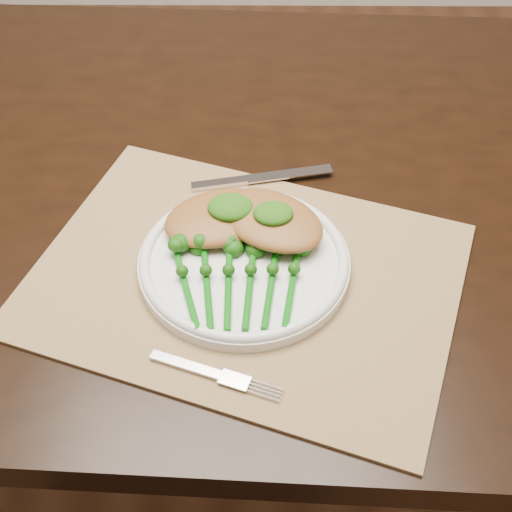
{
  "coord_description": "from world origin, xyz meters",
  "views": [
    {
      "loc": [
        0.13,
        -0.7,
        1.37
      ],
      "look_at": [
        0.13,
        -0.13,
        0.78
      ],
      "focal_mm": 50.0,
      "sensor_mm": 36.0,
      "label": 1
    }
  ],
  "objects_px": {
    "placemat": "(245,278)",
    "broccolini_bundle": "(239,287)",
    "dining_table": "(217,335)",
    "chicken_fillet_left": "(221,217)",
    "dinner_plate": "(244,261)"
  },
  "relations": [
    {
      "from": "chicken_fillet_left",
      "to": "dining_table",
      "type": "bearing_deg",
      "value": 80.3
    },
    {
      "from": "dinner_plate",
      "to": "chicken_fillet_left",
      "type": "bearing_deg",
      "value": 116.84
    },
    {
      "from": "chicken_fillet_left",
      "to": "broccolini_bundle",
      "type": "height_order",
      "value": "chicken_fillet_left"
    },
    {
      "from": "dining_table",
      "to": "placemat",
      "type": "relative_size",
      "value": 3.39
    },
    {
      "from": "dining_table",
      "to": "chicken_fillet_left",
      "type": "bearing_deg",
      "value": -75.29
    },
    {
      "from": "placemat",
      "to": "chicken_fillet_left",
      "type": "xyz_separation_m",
      "value": [
        -0.03,
        0.07,
        0.03
      ]
    },
    {
      "from": "dinner_plate",
      "to": "broccolini_bundle",
      "type": "relative_size",
      "value": 1.52
    },
    {
      "from": "dining_table",
      "to": "dinner_plate",
      "type": "xyz_separation_m",
      "value": [
        0.06,
        -0.19,
        0.39
      ]
    },
    {
      "from": "dinner_plate",
      "to": "broccolini_bundle",
      "type": "bearing_deg",
      "value": -95.91
    },
    {
      "from": "placemat",
      "to": "dinner_plate",
      "type": "xyz_separation_m",
      "value": [
        -0.0,
        0.01,
        0.01
      ]
    },
    {
      "from": "chicken_fillet_left",
      "to": "broccolini_bundle",
      "type": "relative_size",
      "value": 0.86
    },
    {
      "from": "placemat",
      "to": "dining_table",
      "type": "bearing_deg",
      "value": 125.37
    },
    {
      "from": "placemat",
      "to": "broccolini_bundle",
      "type": "xyz_separation_m",
      "value": [
        -0.01,
        -0.03,
        0.02
      ]
    },
    {
      "from": "dining_table",
      "to": "broccolini_bundle",
      "type": "bearing_deg",
      "value": -74.83
    },
    {
      "from": "broccolini_bundle",
      "to": "chicken_fillet_left",
      "type": "bearing_deg",
      "value": 101.09
    }
  ]
}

